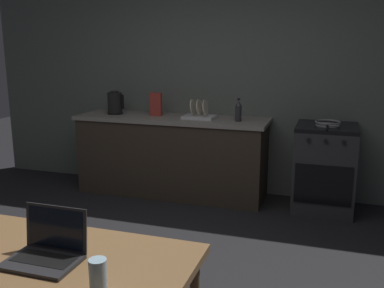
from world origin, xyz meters
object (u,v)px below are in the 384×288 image
stove_oven (324,168)px  dining_table (48,276)px  electric_kettle (115,103)px  dish_rack (199,114)px  laptop (47,251)px  cereal_box (156,104)px  bottle (238,111)px  drinking_glass (98,277)px  frying_pan (328,123)px

stove_oven → dining_table: (-1.13, -3.04, 0.22)m
electric_kettle → dish_rack: (1.02, 0.00, -0.08)m
laptop → dish_rack: dish_rack is taller
dining_table → cereal_box: bearing=103.4°
dining_table → bottle: bearing=85.6°
electric_kettle → cereal_box: bearing=2.3°
drinking_glass → cereal_box: (-1.09, 3.23, 0.21)m
dish_rack → bottle: bearing=-6.4°
dining_table → cereal_box: 3.17m
dining_table → frying_pan: bearing=69.4°
cereal_box → dish_rack: 0.52m
dining_table → laptop: 0.12m
dining_table → laptop: bearing=116.2°
electric_kettle → bottle: bearing=-2.0°
bottle → cereal_box: (-0.96, 0.07, 0.02)m
cereal_box → frying_pan: bearing=-1.5°
bottle → dish_rack: bearing=173.6°
cereal_box → dish_rack: size_ratio=0.77×
dining_table → drinking_glass: (0.36, -0.17, 0.15)m
dining_table → drinking_glass: drinking_glass is taller
cereal_box → stove_oven: bearing=-0.7°
laptop → electric_kettle: size_ratio=1.21×
dining_table → bottle: bottle is taller
electric_kettle → dining_table: bearing=-67.9°
frying_pan → dish_rack: (-1.35, 0.03, 0.02)m
stove_oven → dining_table: bearing=-110.4°
laptop → cereal_box: 3.15m
stove_oven → dining_table: 3.25m
stove_oven → cereal_box: bearing=179.3°
stove_oven → laptop: (-1.14, -3.03, 0.34)m
dining_table → drinking_glass: 0.42m
bottle → frying_pan: size_ratio=0.58×
stove_oven → bottle: (-0.90, -0.05, 0.56)m
stove_oven → drinking_glass: same height
cereal_box → dish_rack: cereal_box is taller
electric_kettle → drinking_glass: 3.59m
dish_rack → electric_kettle: bearing=180.0°
electric_kettle → dish_rack: size_ratio=0.78×
stove_oven → drinking_glass: (-0.77, -3.21, 0.37)m
dining_table → bottle: 3.02m
electric_kettle → cereal_box: size_ratio=1.02×
stove_oven → drinking_glass: bearing=-103.6°
frying_pan → cereal_box: cereal_box is taller
frying_pan → dish_rack: 1.35m
bottle → cereal_box: bearing=175.8°
dining_table → laptop: size_ratio=4.08×
laptop → dish_rack: 3.04m
electric_kettle → cereal_box: (0.50, 0.02, 0.00)m
stove_oven → dish_rack: (-1.35, 0.00, 0.49)m
laptop → cereal_box: size_ratio=1.23×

